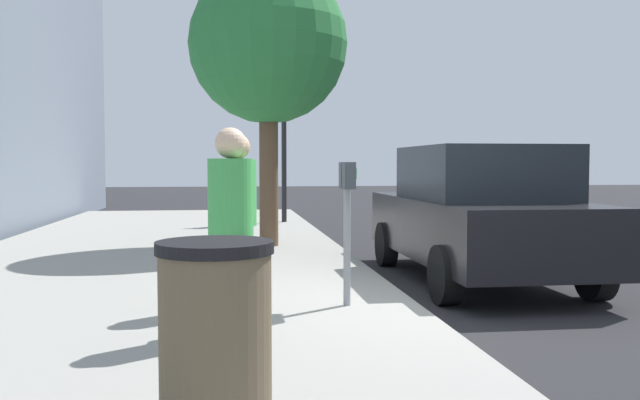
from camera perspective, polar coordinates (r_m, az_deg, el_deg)
name	(u,v)px	position (r m, az deg, el deg)	size (l,w,h in m)	color
ground_plane	(413,314)	(7.14, 7.82, -9.46)	(80.00, 80.00, 0.00)	#232326
sidewalk_slab	(113,315)	(6.96, -17.05, -9.25)	(28.00, 6.00, 0.15)	gray
parking_meter	(347,202)	(6.63, 2.31, -0.21)	(0.36, 0.12, 1.41)	gray
pedestrian_at_meter	(238,207)	(6.57, -6.96, -0.59)	(0.52, 0.37, 1.68)	#47474C
pedestrian_bystander	(231,215)	(5.52, -7.51, -1.26)	(0.48, 0.37, 1.69)	#47474C
parked_sedan_near	(478,214)	(9.08, 13.12, -1.12)	(4.41, 1.98, 1.77)	black
street_tree	(268,46)	(11.71, -4.38, 12.83)	(2.67, 2.67, 4.75)	brown
traffic_signal	(288,121)	(16.32, -2.70, 6.67)	(0.24, 0.44, 3.60)	black
trash_bin	(216,341)	(3.49, -8.78, -11.67)	(0.59, 0.59, 1.01)	brown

